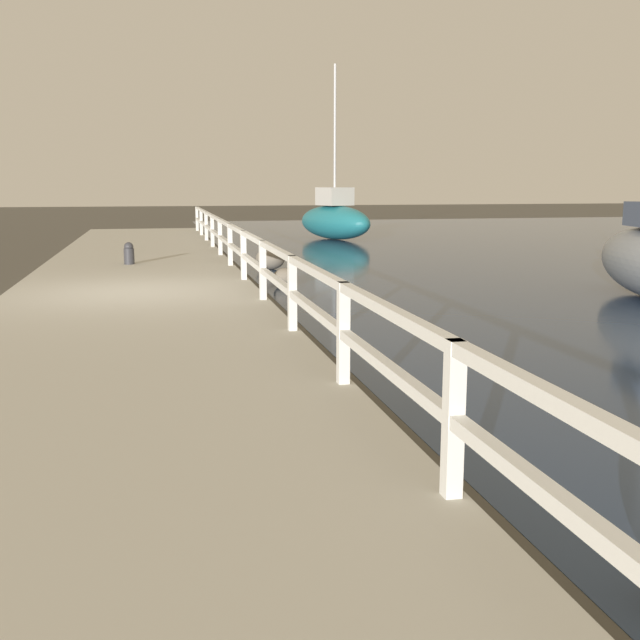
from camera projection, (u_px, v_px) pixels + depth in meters
The scene contains 7 objects.
ground_plane at pixel (135, 312), 12.26m from camera, with size 120.00×120.00×0.00m, color #4C473D.
dock_walkway at pixel (134, 302), 12.23m from camera, with size 4.10×36.00×0.33m.
railing at pixel (252, 252), 12.50m from camera, with size 0.10×32.50×0.90m.
boulder_far_strip at pixel (270, 259), 18.26m from camera, with size 0.71×0.64×0.54m.
boulder_mid_strip at pixel (285, 277), 15.31m from camera, with size 0.50×0.45×0.37m.
mooring_bollard at pixel (129, 253), 16.39m from camera, with size 0.22×0.22×0.48m.
sailboat_teal at pixel (335, 220), 28.13m from camera, with size 2.79×4.38×6.35m.
Camera 1 is at (0.37, -12.45, 2.07)m, focal length 42.00 mm.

